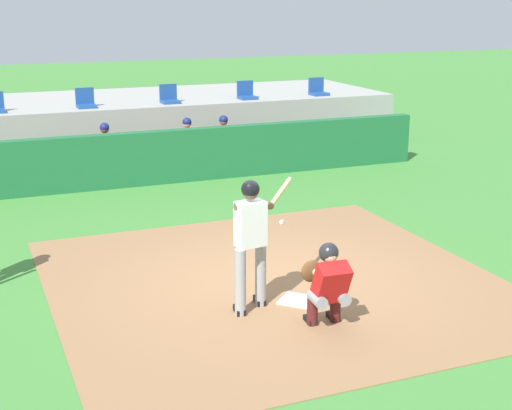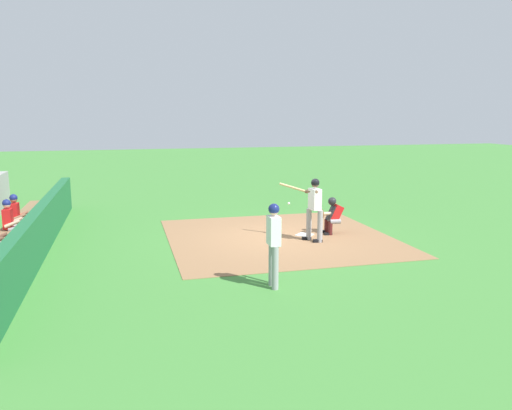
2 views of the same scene
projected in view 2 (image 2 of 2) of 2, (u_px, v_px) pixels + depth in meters
ground_plane at (279, 237)px, 14.86m from camera, size 80.00×80.00×0.00m
dirt_infield at (279, 237)px, 14.85m from camera, size 6.40×6.40×0.01m
home_plate at (305, 235)px, 15.05m from camera, size 0.62×0.62×0.02m
batter_at_plate at (314, 205)px, 14.23m from camera, size 1.19×0.95×1.80m
catcher_crouched at (332, 214)px, 15.17m from camera, size 0.50×1.74×1.13m
on_deck_batter at (274, 240)px, 10.39m from camera, size 0.58×0.23×1.79m
dugout_wall at (41, 230)px, 13.12m from camera, size 13.00×0.30×1.20m
dugout_bench at (0, 247)px, 12.94m from camera, size 11.80×0.44×0.45m
dugout_player_1 at (13, 222)px, 13.82m from camera, size 0.49×0.70×1.30m
dugout_player_2 at (20, 215)px, 14.70m from camera, size 0.49×0.70×1.30m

